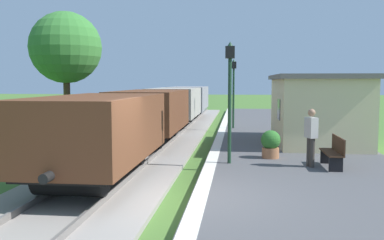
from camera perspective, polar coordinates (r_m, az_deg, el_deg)
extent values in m
plane|color=#47702D|center=(9.31, -1.48, -11.91)|extent=(160.00, 160.00, 0.00)
cube|color=#4C4C4F|center=(9.40, 18.62, -11.22)|extent=(6.00, 60.00, 0.25)
cube|color=silver|center=(9.19, 1.03, -10.48)|extent=(0.36, 60.00, 0.01)
cube|color=gray|center=(9.90, -15.64, -10.70)|extent=(3.80, 60.00, 0.12)
cube|color=slate|center=(9.62, -11.61, -10.27)|extent=(0.07, 60.00, 0.14)
cube|color=slate|center=(10.15, -19.48, -9.65)|extent=(0.07, 60.00, 0.14)
cube|color=brown|center=(11.04, -12.81, -0.94)|extent=(2.50, 5.60, 1.60)
cube|color=black|center=(11.13, -12.74, -4.27)|extent=(2.10, 5.15, 0.50)
cylinder|color=black|center=(12.85, -10.10, -4.07)|extent=(1.56, 0.84, 0.84)
cylinder|color=black|center=(9.54, -16.26, -7.48)|extent=(1.56, 0.84, 0.84)
cylinder|color=black|center=(13.92, -8.77, -2.30)|extent=(0.20, 0.30, 0.20)
cylinder|color=black|center=(8.45, -19.34, -7.46)|extent=(0.20, 0.30, 0.20)
cube|color=brown|center=(17.39, -5.67, 1.40)|extent=(2.50, 5.60, 1.60)
cube|color=black|center=(17.44, -5.65, -0.74)|extent=(2.10, 5.15, 0.50)
cylinder|color=black|center=(19.22, -4.53, -0.92)|extent=(1.56, 0.84, 0.84)
cylinder|color=black|center=(15.74, -7.00, -2.32)|extent=(1.56, 0.84, 0.84)
cylinder|color=black|center=(20.33, -3.92, 0.13)|extent=(0.20, 0.30, 0.20)
cylinder|color=black|center=(14.59, -8.06, -1.94)|extent=(0.20, 0.30, 0.20)
cube|color=gray|center=(23.87, -2.37, 2.47)|extent=(2.50, 5.60, 1.60)
cube|color=black|center=(23.91, -2.36, 0.91)|extent=(2.10, 5.15, 0.50)
cylinder|color=black|center=(25.70, -1.76, 0.66)|extent=(1.56, 0.84, 0.84)
cylinder|color=black|center=(22.17, -3.06, -0.08)|extent=(1.56, 0.84, 0.84)
cylinder|color=black|center=(26.83, -1.41, 1.39)|extent=(0.20, 0.30, 0.20)
cylinder|color=black|center=(21.01, -3.58, 0.30)|extent=(0.20, 0.30, 0.20)
cube|color=gray|center=(30.41, -0.48, 3.08)|extent=(2.50, 5.60, 1.60)
cube|color=black|center=(30.44, -0.48, 1.85)|extent=(2.10, 5.15, 0.50)
cylinder|color=black|center=(32.23, -0.10, 1.60)|extent=(1.56, 0.84, 0.84)
cylinder|color=black|center=(28.68, -0.91, 1.14)|extent=(1.56, 0.84, 0.84)
cylinder|color=black|center=(33.36, 0.12, 2.15)|extent=(0.20, 0.30, 0.20)
cylinder|color=black|center=(27.52, -1.21, 1.49)|extent=(0.20, 0.30, 0.20)
cube|color=beige|center=(17.80, 16.65, 1.19)|extent=(3.20, 5.50, 2.60)
cube|color=#66605B|center=(17.76, 16.76, 5.67)|extent=(3.50, 5.80, 0.18)
cube|color=black|center=(16.48, 11.82, 1.44)|extent=(0.03, 0.90, 0.80)
cube|color=#422819|center=(12.81, 18.57, -4.26)|extent=(0.42, 1.50, 0.04)
cube|color=#422819|center=(12.81, 19.43, -3.17)|extent=(0.04, 1.50, 0.45)
cube|color=black|center=(12.27, 19.13, -5.77)|extent=(0.38, 0.06, 0.42)
cube|color=black|center=(13.42, 18.00, -4.81)|extent=(0.38, 0.06, 0.42)
cylinder|color=#38332D|center=(12.67, 16.14, -4.33)|extent=(0.15, 0.15, 0.86)
cylinder|color=#38332D|center=(12.81, 15.77, -4.22)|extent=(0.15, 0.15, 0.86)
cube|color=#B2ADA8|center=(12.64, 16.04, -1.01)|extent=(0.36, 0.44, 0.60)
sphere|color=#936B51|center=(12.60, 16.09, 0.97)|extent=(0.22, 0.22, 0.22)
cylinder|color=#9E6642|center=(13.94, 10.71, -4.44)|extent=(0.56, 0.56, 0.34)
sphere|color=#2D6B28|center=(13.87, 10.74, -2.70)|extent=(0.64, 0.64, 0.64)
cylinder|color=#193823|center=(12.69, 5.18, 1.19)|extent=(0.11, 0.11, 3.20)
cube|color=black|center=(12.69, 5.25, 9.23)|extent=(0.28, 0.28, 0.36)
sphere|color=#F2E5BF|center=(12.69, 5.25, 9.23)|extent=(0.20, 0.20, 0.20)
cone|color=#193823|center=(12.71, 5.26, 10.31)|extent=(0.20, 0.20, 0.16)
cylinder|color=#193823|center=(22.45, 5.71, 2.96)|extent=(0.11, 0.11, 3.20)
cube|color=black|center=(22.45, 5.75, 7.50)|extent=(0.28, 0.28, 0.36)
sphere|color=#F2E5BF|center=(22.45, 5.75, 7.50)|extent=(0.20, 0.20, 0.20)
cone|color=#193823|center=(22.46, 5.75, 8.11)|extent=(0.20, 0.20, 0.16)
cylinder|color=#4C3823|center=(18.55, -16.72, 1.28)|extent=(0.28, 0.28, 3.06)
sphere|color=#387A33|center=(18.56, -16.94, 9.49)|extent=(3.01, 3.01, 3.01)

